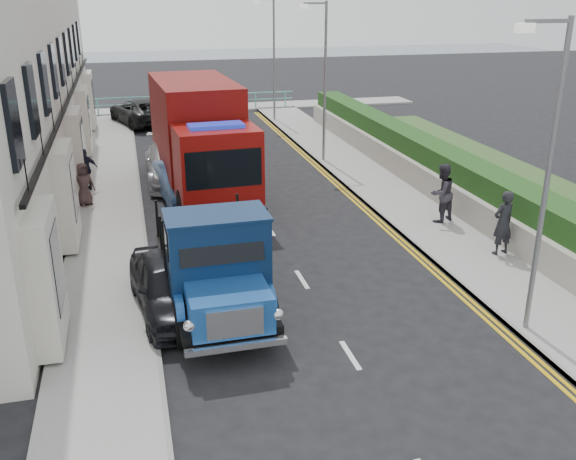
# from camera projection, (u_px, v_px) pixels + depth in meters

# --- Properties ---
(ground) EXTENTS (120.00, 120.00, 0.00)m
(ground) POSITION_uv_depth(u_px,v_px,m) (323.00, 313.00, 15.78)
(ground) COLOR black
(ground) RESTS_ON ground
(pavement_west) EXTENTS (2.40, 38.00, 0.12)m
(pavement_west) POSITION_uv_depth(u_px,v_px,m) (109.00, 212.00, 22.74)
(pavement_west) COLOR gray
(pavement_west) RESTS_ON ground
(pavement_east) EXTENTS (2.60, 38.00, 0.12)m
(pavement_east) POSITION_uv_depth(u_px,v_px,m) (385.00, 190.00, 25.13)
(pavement_east) COLOR gray
(pavement_east) RESTS_ON ground
(promenade) EXTENTS (30.00, 2.50, 0.12)m
(promenade) POSITION_uv_depth(u_px,v_px,m) (194.00, 109.00, 42.06)
(promenade) COLOR gray
(promenade) RESTS_ON ground
(sea_plane) EXTENTS (120.00, 120.00, 0.00)m
(sea_plane) POSITION_uv_depth(u_px,v_px,m) (163.00, 61.00, 70.20)
(sea_plane) COLOR slate
(sea_plane) RESTS_ON ground
(garden_east) EXTENTS (1.45, 28.00, 1.75)m
(garden_east) POSITION_uv_depth(u_px,v_px,m) (432.00, 167.00, 25.27)
(garden_east) COLOR #B2AD9E
(garden_east) RESTS_ON ground
(seafront_railing) EXTENTS (13.00, 0.08, 1.11)m
(seafront_railing) POSITION_uv_depth(u_px,v_px,m) (195.00, 103.00, 41.15)
(seafront_railing) COLOR #59B2A5
(seafront_railing) RESTS_ON ground
(lamp_near) EXTENTS (1.23, 0.18, 7.00)m
(lamp_near) POSITION_uv_depth(u_px,v_px,m) (544.00, 165.00, 13.50)
(lamp_near) COLOR slate
(lamp_near) RESTS_ON ground
(lamp_mid) EXTENTS (1.23, 0.18, 7.00)m
(lamp_mid) POSITION_uv_depth(u_px,v_px,m) (322.00, 73.00, 28.02)
(lamp_mid) COLOR slate
(lamp_mid) RESTS_ON ground
(lamp_far) EXTENTS (1.23, 0.18, 7.00)m
(lamp_far) POSITION_uv_depth(u_px,v_px,m) (272.00, 53.00, 37.09)
(lamp_far) COLOR slate
(lamp_far) RESTS_ON ground
(bedford_lorry) EXTENTS (2.42, 5.84, 2.73)m
(bedford_lorry) POSITION_uv_depth(u_px,v_px,m) (217.00, 272.00, 15.02)
(bedford_lorry) COLOR black
(bedford_lorry) RESTS_ON ground
(red_lorry) EXTENTS (3.20, 8.27, 4.25)m
(red_lorry) POSITION_uv_depth(u_px,v_px,m) (200.00, 137.00, 24.09)
(red_lorry) COLOR black
(red_lorry) RESTS_ON ground
(parked_car_front) EXTENTS (2.14, 4.32, 1.42)m
(parked_car_front) POSITION_uv_depth(u_px,v_px,m) (170.00, 285.00, 15.63)
(parked_car_front) COLOR black
(parked_car_front) RESTS_ON ground
(parked_car_mid) EXTENTS (1.95, 4.19, 1.33)m
(parked_car_mid) POSITION_uv_depth(u_px,v_px,m) (178.00, 181.00, 24.24)
(parked_car_mid) COLOR #4D71A5
(parked_car_mid) RESTS_ON ground
(parked_car_rear) EXTENTS (2.27, 5.46, 1.58)m
(parked_car_rear) POSITION_uv_depth(u_px,v_px,m) (173.00, 162.00, 26.37)
(parked_car_rear) COLOR #B3B2B7
(parked_car_rear) RESTS_ON ground
(seafront_car_left) EXTENTS (3.96, 5.85, 1.49)m
(seafront_car_left) POSITION_uv_depth(u_px,v_px,m) (140.00, 112.00, 37.37)
(seafront_car_left) COLOR black
(seafront_car_left) RESTS_ON ground
(seafront_car_right) EXTENTS (1.96, 4.68, 1.58)m
(seafront_car_right) POSITION_uv_depth(u_px,v_px,m) (225.00, 108.00, 38.30)
(seafront_car_right) COLOR silver
(seafront_car_right) RESTS_ON ground
(pedestrian_east_near) EXTENTS (0.79, 0.61, 1.94)m
(pedestrian_east_near) POSITION_uv_depth(u_px,v_px,m) (503.00, 223.00, 18.68)
(pedestrian_east_near) COLOR black
(pedestrian_east_near) RESTS_ON pavement_east
(pedestrian_east_far) EXTENTS (1.18, 1.06, 1.98)m
(pedestrian_east_far) POSITION_uv_depth(u_px,v_px,m) (442.00, 193.00, 21.33)
(pedestrian_east_far) COLOR #322D38
(pedestrian_east_far) RESTS_ON pavement_east
(pedestrian_west_near) EXTENTS (1.04, 0.75, 1.63)m
(pedestrian_west_near) POSITION_uv_depth(u_px,v_px,m) (86.00, 170.00, 24.73)
(pedestrian_west_near) COLOR black
(pedestrian_west_near) RESTS_ON pavement_west
(pedestrian_west_far) EXTENTS (0.90, 0.78, 1.55)m
(pedestrian_west_far) POSITION_uv_depth(u_px,v_px,m) (84.00, 184.00, 23.02)
(pedestrian_west_far) COLOR #3F2F2D
(pedestrian_west_far) RESTS_ON pavement_west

